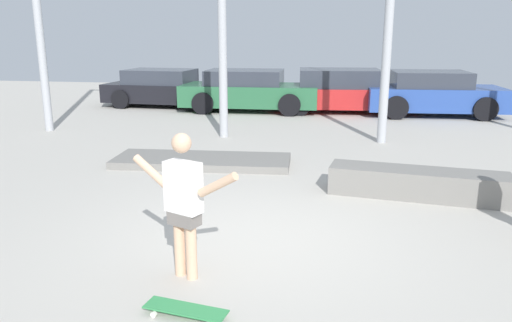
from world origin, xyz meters
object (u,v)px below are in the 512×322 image
Objects in this scene: skateboarder at (184,199)px; skateboard at (186,310)px; parked_car_green at (249,91)px; parked_car_red at (343,91)px; parked_car_black at (164,88)px; grind_box at (417,183)px; manual_pad at (202,161)px; parked_car_blue at (433,94)px.

skateboarder is 1.07m from skateboard.
skateboard is at bearing -49.78° from skateboarder.
parked_car_red is at bearing 4.81° from parked_car_green.
skateboarder is at bearing -65.83° from parked_car_black.
skateboarder is 11.23m from parked_car_green.
skateboard is 12.27m from parked_car_red.
skateboarder is 0.32× the size of parked_car_red.
skateboarder reaches higher than skateboard.
skateboarder is 0.37× the size of parked_car_black.
parked_car_black is at bearing 129.82° from grind_box.
parked_car_red is (2.56, 7.10, 0.57)m from manual_pad.
skateboarder is at bearing -113.85° from parked_car_blue.
grind_box is at bearing -47.04° from parked_car_black.
parked_car_red is at bearing 98.03° from grind_box.
manual_pad is (-3.75, 1.30, -0.14)m from grind_box.
parked_car_black is at bearing 173.75° from parked_car_blue.
manual_pad is (-1.30, 5.09, 0.00)m from skateboard.
skateboarder is at bearing -102.60° from parked_car_red.
parked_car_green reaches higher than manual_pad.
parked_car_black is at bearing 120.11° from skateboard.
manual_pad is 0.82× the size of parked_car_black.
grind_box is 0.65× the size of parked_car_black.
parked_car_black reaches higher than skateboard.
parked_car_green is 0.94× the size of parked_car_red.
parked_car_red is 2.67m from parked_car_blue.
skateboarder is 12.47m from parked_car_black.
grind_box is 11.15m from parked_car_black.
skateboarder is at bearing 116.45° from skateboard.
parked_car_green is at bearing -178.62° from parked_car_red.
parked_car_blue reaches higher than parked_car_black.
grind_box is at bearing -19.15° from manual_pad.
skateboard is 0.19× the size of parked_car_black.
manual_pad is 0.81× the size of parked_car_blue.
skateboarder is at bearing -130.92° from grind_box.
manual_pad is at bearing 160.85° from grind_box.
skateboarder is 4.11m from grind_box.
grind_box is (2.66, 3.07, -0.62)m from skateboarder.
parked_car_black is (-4.69, 12.35, 0.54)m from skateboard.
parked_car_green is at bearing 120.55° from skateboarder.
parked_car_red is (1.48, 11.47, -0.19)m from skateboarder.
skateboarder reaches higher than grind_box.
grind_box is at bearing -103.87° from parked_car_blue.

